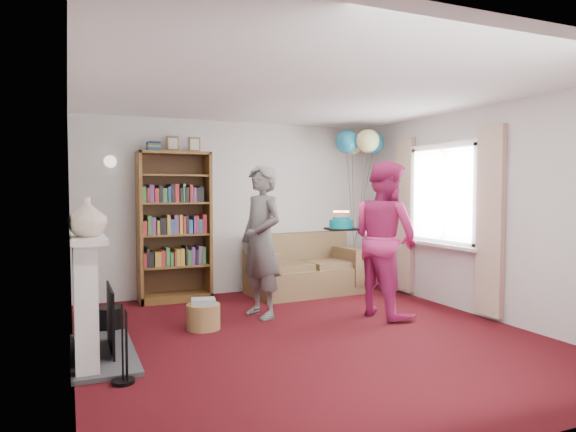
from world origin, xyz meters
name	(u,v)px	position (x,y,z in m)	size (l,w,h in m)	color
ground	(310,336)	(0.00, 0.00, 0.00)	(5.00, 5.00, 0.00)	#35080A
wall_back	(236,208)	(0.00, 2.51, 1.25)	(4.50, 0.02, 2.50)	silver
wall_left	(69,221)	(-2.26, 0.00, 1.25)	(0.02, 5.00, 2.50)	silver
wall_right	(480,212)	(2.26, 0.00, 1.25)	(0.02, 5.00, 2.50)	silver
ceiling	(310,91)	(0.00, 0.00, 2.50)	(4.50, 5.00, 0.01)	white
fireplace	(92,301)	(-2.09, 0.19, 0.51)	(0.55, 1.80, 1.12)	#3F3F42
window_bay	(443,214)	(2.21, 0.60, 1.20)	(0.14, 2.02, 2.20)	white
wall_sconce	(110,161)	(-1.75, 2.36, 1.88)	(0.16, 0.23, 0.16)	gold
bookcase	(174,228)	(-0.95, 2.30, 0.99)	(0.96, 0.42, 2.23)	#472B14
sofa	(304,270)	(0.90, 2.07, 0.33)	(1.63, 0.86, 0.86)	brown
wicker_basket	(203,315)	(-0.94, 0.71, 0.15)	(0.36, 0.36, 0.33)	olive
person_striped	(261,241)	(-0.17, 0.98, 0.90)	(0.66, 0.43, 1.80)	black
person_magenta	(385,239)	(1.22, 0.45, 0.93)	(0.90, 0.70, 1.85)	#B0235F
birthday_cake	(341,224)	(0.66, 0.53, 1.11)	(0.33, 0.33, 0.22)	black
balloons	(360,142)	(1.76, 1.93, 2.22)	(0.78, 0.78, 1.74)	#3F3F3F
mantel_vase	(88,217)	(-2.12, -0.15, 1.29)	(0.31, 0.31, 0.33)	beige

